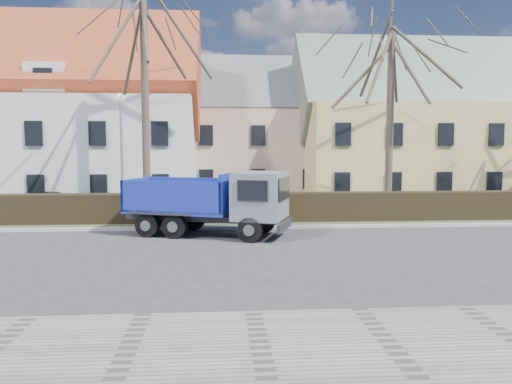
{
  "coord_description": "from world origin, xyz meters",
  "views": [
    {
      "loc": [
        1.57,
        -15.95,
        3.47
      ],
      "look_at": [
        2.99,
        3.96,
        1.6
      ],
      "focal_mm": 35.0,
      "sensor_mm": 36.0,
      "label": 1
    }
  ],
  "objects": [
    {
      "name": "dump_truck",
      "position": [
        0.84,
        3.29,
        1.29
      ],
      "size": [
        6.86,
        4.36,
        2.57
      ],
      "primitive_type": null,
      "rotation": [
        0.0,
        0.0,
        -0.33
      ],
      "color": "navy",
      "rests_on": "ground"
    },
    {
      "name": "parked_car_a",
      "position": [
        -6.96,
        9.97,
        0.61
      ],
      "size": [
        3.74,
        1.96,
        1.21
      ],
      "primitive_type": "imported",
      "rotation": [
        0.0,
        0.0,
        1.72
      ],
      "color": "black",
      "rests_on": "ground"
    },
    {
      "name": "tree_2",
      "position": [
        10.0,
        8.5,
        5.5
      ],
      "size": [
        8.0,
        8.0,
        11.0
      ],
      "primitive_type": null,
      "color": "#453A30",
      "rests_on": "ground"
    },
    {
      "name": "ground",
      "position": [
        0.0,
        0.0,
        0.0
      ],
      "size": [
        120.0,
        120.0,
        0.0
      ],
      "primitive_type": "plane",
      "color": "#343436"
    },
    {
      "name": "building_pink",
      "position": [
        4.0,
        20.0,
        4.0
      ],
      "size": [
        10.8,
        8.8,
        8.0
      ],
      "primitive_type": null,
      "color": "#C9A58E",
      "rests_on": "ground"
    },
    {
      "name": "sidewalk_near",
      "position": [
        0.0,
        -8.5,
        0.04
      ],
      "size": [
        80.0,
        5.0,
        0.08
      ],
      "primitive_type": "cube",
      "color": "gray",
      "rests_on": "ground"
    },
    {
      "name": "grass_strip",
      "position": [
        0.0,
        6.2,
        0.05
      ],
      "size": [
        80.0,
        3.0,
        0.1
      ],
      "primitive_type": "cube",
      "color": "#3D4A29",
      "rests_on": "ground"
    },
    {
      "name": "hedge",
      "position": [
        0.0,
        6.0,
        0.65
      ],
      "size": [
        60.0,
        0.9,
        1.3
      ],
      "primitive_type": "cube",
      "color": "black",
      "rests_on": "ground"
    },
    {
      "name": "building_yellow",
      "position": [
        16.0,
        17.0,
        4.25
      ],
      "size": [
        18.8,
        10.8,
        8.5
      ],
      "primitive_type": null,
      "color": "tan",
      "rests_on": "ground"
    },
    {
      "name": "tree_1",
      "position": [
        -2.0,
        8.5,
        6.33
      ],
      "size": [
        9.2,
        9.2,
        12.65
      ],
      "primitive_type": null,
      "color": "#453A30",
      "rests_on": "ground"
    },
    {
      "name": "curb_far",
      "position": [
        0.0,
        4.6,
        0.06
      ],
      "size": [
        80.0,
        0.3,
        0.12
      ],
      "primitive_type": "cube",
      "color": "#A8A8A7",
      "rests_on": "ground"
    },
    {
      "name": "streetlight",
      "position": [
        -2.87,
        7.0,
        2.94
      ],
      "size": [
        0.46,
        0.46,
        5.87
      ],
      "primitive_type": null,
      "color": "#9B9C9E",
      "rests_on": "ground"
    }
  ]
}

